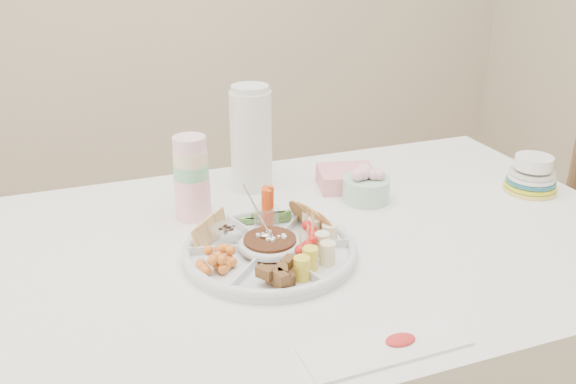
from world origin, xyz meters
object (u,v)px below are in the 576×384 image
object	(u,v)px
dining_table	(322,363)
chair	(541,251)
party_tray	(270,248)
plate_stack	(532,175)
thermos	(251,137)

from	to	relation	value
dining_table	chair	xyz separation A→B (m)	(0.80, 0.12, 0.11)
party_tray	plate_stack	bearing A→B (deg)	6.81
party_tray	thermos	xyz separation A→B (m)	(0.08, 0.39, 0.13)
chair	thermos	bearing A→B (deg)	-179.75
chair	dining_table	bearing A→B (deg)	-157.14
dining_table	party_tray	world-z (taller)	party_tray
thermos	plate_stack	size ratio (longest dim) A/B	2.07
dining_table	chair	bearing A→B (deg)	8.68
plate_stack	chair	bearing A→B (deg)	25.31
thermos	plate_stack	distance (m)	0.78
chair	plate_stack	distance (m)	0.36
chair	thermos	xyz separation A→B (m)	(-0.88, 0.22, 0.41)
party_tray	dining_table	bearing A→B (deg)	17.66
chair	party_tray	world-z (taller)	chair
thermos	plate_stack	world-z (taller)	thermos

